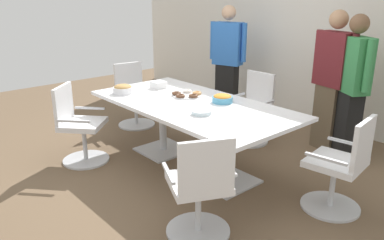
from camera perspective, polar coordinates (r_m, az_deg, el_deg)
The scene contains 16 objects.
ground_plane at distance 4.55m, azimuth -0.00°, elevation -6.63°, with size 10.00×10.00×0.01m, color brown.
back_wall at distance 6.00m, azimuth 18.00°, elevation 12.65°, with size 8.00×0.10×2.80m, color white.
conference_table at distance 4.32m, azimuth -0.00°, elevation 0.94°, with size 2.40×1.20×0.75m.
office_chair_0 at distance 5.81m, azimuth -8.52°, elevation 3.18°, with size 0.61×0.61×0.91m.
office_chair_1 at distance 4.69m, azimuth -16.27°, elevation -1.19°, with size 0.76×0.76×0.91m.
office_chair_2 at distance 3.15m, azimuth 1.22°, elevation -10.51°, with size 0.72×0.72×0.91m.
office_chair_3 at distance 3.75m, azimuth 20.98°, elevation -6.83°, with size 0.61×0.61×0.91m.
office_chair_4 at distance 5.18m, azimuth 8.74°, elevation 1.25°, with size 0.55×0.55×0.91m.
person_standing_0 at distance 6.16m, azimuth 5.23°, elevation 8.82°, with size 0.60×0.35×1.71m.
person_standing_1 at distance 5.05m, azimuth 19.83°, elevation 5.62°, with size 0.61×0.31×1.72m.
person_standing_2 at distance 4.89m, azimuth 22.33°, elevation 4.68°, with size 0.57×0.41×1.69m.
snack_bowl_chips_orange at distance 4.30m, azimuth 4.49°, elevation 3.19°, with size 0.23×0.23×0.10m.
snack_bowl_cookies at distance 4.73m, azimuth -10.11°, elevation 4.51°, with size 0.24×0.24×0.11m.
donut_platter at distance 4.55m, azimuth -0.76°, elevation 3.76°, with size 0.35×0.35×0.04m.
plate_stack at distance 3.88m, azimuth 1.38°, elevation 1.14°, with size 0.20×0.20×0.04m.
napkin_pile at distance 4.94m, azimuth -4.95°, elevation 5.18°, with size 0.16×0.16×0.09m, color white.
Camera 1 is at (3.10, -2.70, 1.95)m, focal length 36.35 mm.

